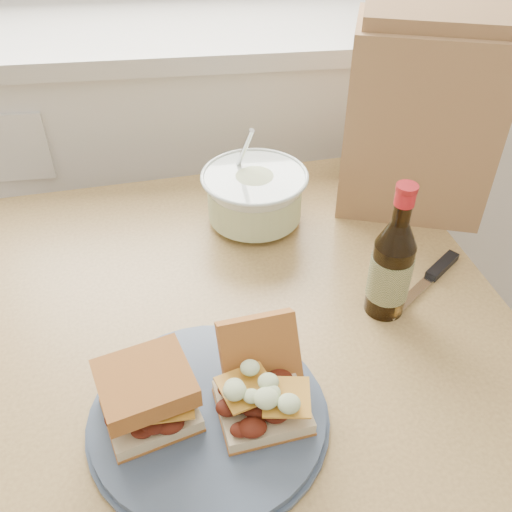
{
  "coord_description": "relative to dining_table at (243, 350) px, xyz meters",
  "views": [
    {
      "loc": [
        0.09,
        0.22,
        1.37
      ],
      "look_at": [
        0.18,
        0.91,
        0.79
      ],
      "focal_mm": 40.0,
      "sensor_mm": 36.0,
      "label": 1
    }
  ],
  "objects": [
    {
      "name": "cabinet_run",
      "position": [
        -0.15,
        0.82,
        -0.13
      ],
      "size": [
        2.5,
        0.64,
        0.94
      ],
      "color": "silver",
      "rests_on": "ground"
    },
    {
      "name": "dining_table",
      "position": [
        0.0,
        0.0,
        0.0
      ],
      "size": [
        0.94,
        0.94,
        0.71
      ],
      "rotation": [
        0.0,
        0.0,
        0.1
      ],
      "color": "tan",
      "rests_on": "ground"
    },
    {
      "name": "plate",
      "position": [
        -0.07,
        -0.21,
        0.11
      ],
      "size": [
        0.31,
        0.31,
        0.02
      ],
      "primitive_type": "cylinder",
      "color": "#415069",
      "rests_on": "dining_table"
    },
    {
      "name": "sandwich_left",
      "position": [
        -0.14,
        -0.2,
        0.17
      ],
      "size": [
        0.14,
        0.13,
        0.08
      ],
      "rotation": [
        0.0,
        0.0,
        0.3
      ],
      "color": "beige",
      "rests_on": "plate"
    },
    {
      "name": "sandwich_right",
      "position": [
        0.01,
        -0.19,
        0.16
      ],
      "size": [
        0.13,
        0.17,
        0.1
      ],
      "rotation": [
        0.0,
        0.0,
        0.14
      ],
      "color": "beige",
      "rests_on": "plate"
    },
    {
      "name": "coleslaw_bowl",
      "position": [
        0.05,
        0.24,
        0.16
      ],
      "size": [
        0.2,
        0.2,
        0.2
      ],
      "color": "silver",
      "rests_on": "dining_table"
    },
    {
      "name": "beer_bottle",
      "position": [
        0.23,
        -0.03,
        0.19
      ],
      "size": [
        0.07,
        0.07,
        0.24
      ],
      "rotation": [
        0.0,
        0.0,
        0.23
      ],
      "color": "black",
      "rests_on": "dining_table"
    },
    {
      "name": "knife",
      "position": [
        0.34,
        0.04,
        0.11
      ],
      "size": [
        0.17,
        0.15,
        0.01
      ],
      "rotation": [
        0.0,
        0.0,
        0.69
      ],
      "color": "silver",
      "rests_on": "dining_table"
    },
    {
      "name": "paper_bag",
      "position": [
        0.36,
        0.27,
        0.28
      ],
      "size": [
        0.31,
        0.25,
        0.35
      ],
      "primitive_type": "cube",
      "rotation": [
        0.0,
        0.0,
        -0.31
      ],
      "color": "#A97752",
      "rests_on": "dining_table"
    }
  ]
}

